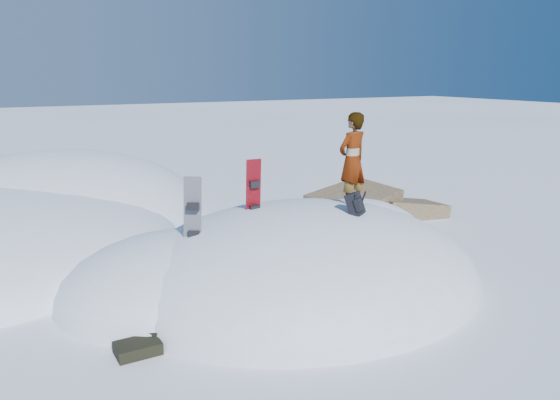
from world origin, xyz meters
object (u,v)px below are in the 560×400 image
snowboard_red (254,199)px  snowboard_dark (193,223)px  backpack (356,204)px  person (352,160)px

snowboard_red → snowboard_dark: (-1.31, -0.32, -0.22)m
backpack → person: bearing=26.2°
snowboard_red → person: person is taller
backpack → person: 1.09m
snowboard_dark → backpack: snowboard_dark is taller
snowboard_red → backpack: size_ratio=3.15×
snowboard_red → snowboard_dark: 1.37m
snowboard_red → snowboard_dark: bearing=-164.9°
snowboard_dark → person: 3.32m
backpack → snowboard_dark: bearing=128.4°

